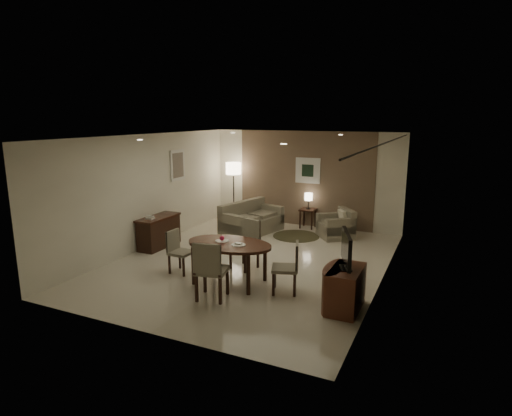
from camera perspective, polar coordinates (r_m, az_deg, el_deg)
The scene contains 31 objects.
room_shell at distance 9.42m, azimuth 0.51°, elevation 1.42°, with size 5.50×7.00×2.70m.
taupe_accent at distance 12.26m, azimuth 6.48°, elevation 3.86°, with size 3.96×0.03×2.70m, color brown.
curtain_wall at distance 8.31m, azimuth 16.41°, elevation -0.76°, with size 0.08×6.70×2.58m, color beige, non-canonical shape.
curtain_rod at distance 8.13m, azimuth 16.97°, elevation 8.34°, with size 0.03×0.03×6.80m, color black.
art_back_frame at distance 12.17m, azimuth 6.92°, elevation 4.98°, with size 0.72×0.03×0.72m, color silver.
art_back_canvas at distance 12.16m, azimuth 6.90°, elevation 4.97°, with size 0.34×0.01×0.34m, color black.
art_left_frame at distance 11.38m, azimuth -10.41°, elevation 5.64°, with size 0.03×0.60×0.80m, color silver.
art_left_canvas at distance 11.37m, azimuth -10.35°, elevation 5.64°, with size 0.01×0.46×0.64m, color gray.
downlight_nl at distance 8.14m, azimuth -15.22°, elevation 8.77°, with size 0.10×0.10×0.01m, color white.
downlight_nr at distance 6.70m, azimuth 3.72°, elevation 8.51°, with size 0.10×0.10×0.01m, color white.
downlight_fl at distance 11.14m, azimuth -3.12°, elevation 9.99°, with size 0.10×0.10×0.01m, color white.
downlight_fr at distance 10.13m, azimuth 11.21°, elevation 9.56°, with size 0.10×0.10×0.01m, color white.
console_desk at distance 10.57m, azimuth -12.82°, elevation -3.11°, with size 0.48×1.20×0.75m, color #3F1C14, non-canonical shape.
telephone at distance 10.24m, azimuth -13.95°, elevation -1.21°, with size 0.20×0.14×0.09m, color white, non-canonical shape.
tv_cabinet at distance 7.23m, azimuth 11.87°, elevation -10.53°, with size 0.48×0.90×0.70m, color #5C2B1B, non-canonical shape.
flat_tv at distance 7.01m, azimuth 11.95°, elevation -5.45°, with size 0.06×0.88×0.60m, color black, non-canonical shape.
dining_table at distance 8.16m, azimuth -3.55°, elevation -7.32°, with size 1.67×1.04×0.78m, color #3F1C14, non-canonical shape.
chair_near at distance 7.46m, azimuth -5.89°, elevation -8.15°, with size 0.51×0.51×1.05m, color gray, non-canonical shape.
chair_far at distance 8.85m, azimuth -1.58°, elevation -4.95°, with size 0.49×0.49×1.01m, color gray, non-canonical shape.
chair_left at distance 8.77m, azimuth -9.94°, elevation -5.80°, with size 0.42×0.42×0.86m, color gray, non-canonical shape.
chair_right at distance 7.71m, azimuth 3.84°, elevation -7.94°, with size 0.45×0.45×0.93m, color gray, non-canonical shape.
plate_a at distance 8.16m, azimuth -4.54°, elevation -4.38°, with size 0.26×0.26×0.02m, color white.
plate_b at distance 7.89m, azimuth -2.35°, elevation -4.93°, with size 0.26×0.26×0.02m, color white.
fruit_apple at distance 8.15m, azimuth -4.54°, elevation -4.03°, with size 0.09×0.09×0.09m, color #C21640.
napkin at distance 7.89m, azimuth -2.35°, elevation -4.77°, with size 0.12×0.08×0.03m, color white.
round_rug at distance 11.35m, azimuth 5.38°, elevation -3.73°, with size 1.22×1.22×0.01m, color #444026.
sofa at distance 11.52m, azimuth -0.55°, elevation -1.33°, with size 0.88×1.77×0.83m, color gray, non-canonical shape.
armchair at distance 11.30m, azimuth 10.57°, elevation -2.04°, with size 0.84×0.79×0.74m, color gray, non-canonical shape.
side_table at distance 12.17m, azimuth 6.93°, elevation -1.38°, with size 0.43×0.43×0.54m, color black, non-canonical shape.
table_lamp at distance 12.07m, azimuth 7.01°, elevation 1.04°, with size 0.22×0.22×0.50m, color #FFEAC1, non-canonical shape.
floor_lamp at distance 12.79m, azimuth -3.00°, elevation 2.14°, with size 0.45×0.45×1.76m, color #FFE5B7, non-canonical shape.
Camera 1 is at (3.82, -8.03, 3.12)m, focal length 30.00 mm.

